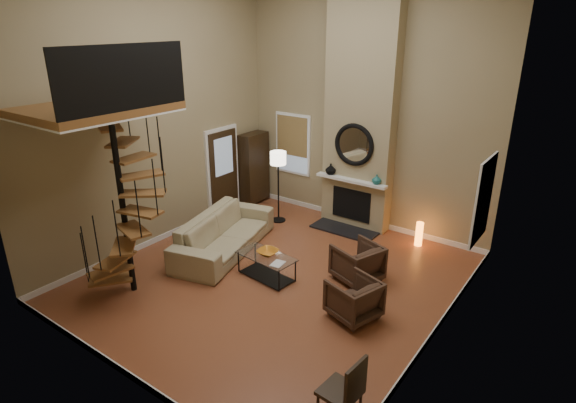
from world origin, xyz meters
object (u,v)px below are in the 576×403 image
Objects in this scene: hutch at (254,167)px; floor_lamp at (278,164)px; sofa at (224,233)px; armchair_near at (360,264)px; armchair_far at (357,300)px; accent_lamp at (419,234)px; side_chair at (346,389)px; coffee_table at (266,264)px.

hutch is 1.46m from floor_lamp.
hutch is 2.85m from sofa.
armchair_near reaches higher than armchair_far.
armchair_far reaches higher than accent_lamp.
hutch is at bearing 12.11° from sofa.
floor_lamp is (-2.87, 1.35, 1.06)m from armchair_near.
hutch is 1.86× the size of side_chair.
accent_lamp is at bearing 12.37° from floor_lamp.
side_chair is (4.26, -2.49, 0.13)m from sofa.
sofa is at bearing -59.37° from armchair_near.
accent_lamp is (3.19, 0.70, -1.16)m from floor_lamp.
side_chair reaches higher than armchair_near.
sofa is 2.34× the size of coffee_table.
sofa is 3.41m from armchair_far.
armchair_far is 1.99m from coffee_table.
armchair_far reaches higher than coffee_table.
hutch is at bearing 153.81° from floor_lamp.
floor_lamp is at bearing -167.63° from accent_lamp.
side_chair is at bearing -36.64° from coffee_table.
armchair_near is 2.08m from accent_lamp.
hutch reaches higher than armchair_near.
armchair_near is at bearing -25.17° from floor_lamp.
armchair_near is at bearing -94.05° from sofa.
hutch reaches higher than floor_lamp.
armchair_near is at bearing 31.31° from coffee_table.
side_chair is at bearing -134.98° from sofa.
armchair_far is at bearing 45.45° from armchair_near.
armchair_far is 3.14m from accent_lamp.
side_chair is (2.87, -2.14, 0.24)m from coffee_table.
floor_lamp reaches higher than armchair_far.
hutch is 4.49m from accent_lamp.
side_chair is at bearing -45.64° from floor_lamp.
armchair_near is 1.07× the size of armchair_far.
armchair_near is 1.71m from coffee_table.
coffee_table is at bearing -57.88° from floor_lamp.
armchair_near is (4.11, -1.96, -0.60)m from hutch.
side_chair is at bearing -42.08° from hutch.
armchair_near is 0.82× the size of side_chair.
sofa is 2.84× the size of side_chair.
coffee_table is 2.87m from floor_lamp.
coffee_table is at bearing -121.35° from accent_lamp.
armchair_far is at bearing -33.35° from hutch.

